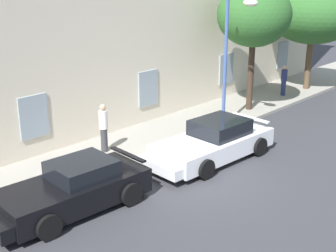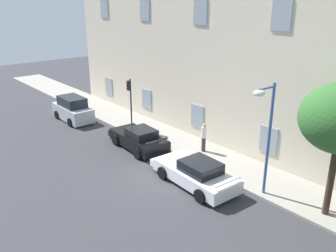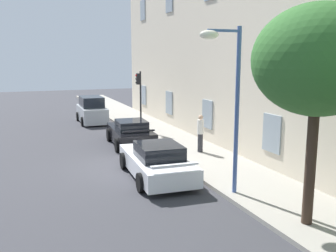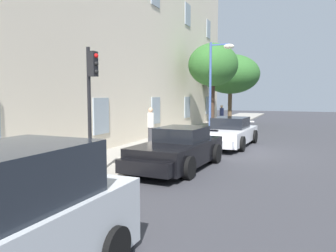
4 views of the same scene
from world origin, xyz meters
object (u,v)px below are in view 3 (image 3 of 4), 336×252
(pedestrian_strolling, at_px, (200,133))
(street_lamp, at_px, (226,80))
(sportscar_yellow_flank, at_px, (155,161))
(tree_near_kerb, at_px, (318,61))
(traffic_light, at_px, (139,90))
(sportscar_red_lead, at_px, (130,133))
(hatchback_parked, at_px, (92,111))

(pedestrian_strolling, bearing_deg, street_lamp, -18.63)
(sportscar_yellow_flank, xyz_separation_m, pedestrian_strolling, (-2.27, 3.06, 0.46))
(tree_near_kerb, distance_m, traffic_light, 14.23)
(tree_near_kerb, height_order, street_lamp, tree_near_kerb)
(traffic_light, bearing_deg, sportscar_red_lead, -26.93)
(sportscar_red_lead, distance_m, hatchback_parked, 7.58)
(sportscar_yellow_flank, xyz_separation_m, tree_near_kerb, (5.78, 2.28, 3.84))
(street_lamp, bearing_deg, sportscar_yellow_flank, -157.08)
(sportscar_yellow_flank, distance_m, traffic_light, 8.78)
(sportscar_yellow_flank, xyz_separation_m, hatchback_parked, (-13.11, -0.11, 0.23))
(traffic_light, bearing_deg, hatchback_parked, -156.73)
(tree_near_kerb, bearing_deg, hatchback_parked, -172.78)
(pedestrian_strolling, bearing_deg, traffic_light, -169.63)
(traffic_light, relative_size, pedestrian_strolling, 2.04)
(sportscar_red_lead, height_order, hatchback_parked, hatchback_parked)
(sportscar_yellow_flank, relative_size, tree_near_kerb, 0.90)
(tree_near_kerb, xyz_separation_m, traffic_light, (-14.11, -0.33, -1.85))
(pedestrian_strolling, bearing_deg, sportscar_red_lead, -142.71)
(hatchback_parked, height_order, street_lamp, street_lamp)
(sportscar_red_lead, distance_m, traffic_light, 3.68)
(traffic_light, bearing_deg, sportscar_yellow_flank, -13.18)
(sportscar_red_lead, relative_size, pedestrian_strolling, 2.67)
(hatchback_parked, bearing_deg, pedestrian_strolling, 16.28)
(traffic_light, xyz_separation_m, pedestrian_strolling, (6.06, 1.11, -1.53))
(sportscar_red_lead, relative_size, traffic_light, 1.31)
(sportscar_yellow_flank, relative_size, street_lamp, 0.96)
(sportscar_red_lead, xyz_separation_m, tree_near_kerb, (11.34, 1.74, 3.84))
(hatchback_parked, height_order, tree_near_kerb, tree_near_kerb)
(sportscar_red_lead, xyz_separation_m, pedestrian_strolling, (3.30, 2.51, 0.46))
(hatchback_parked, bearing_deg, sportscar_red_lead, 4.96)
(traffic_light, bearing_deg, tree_near_kerb, 1.36)
(sportscar_yellow_flank, relative_size, hatchback_parked, 1.30)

